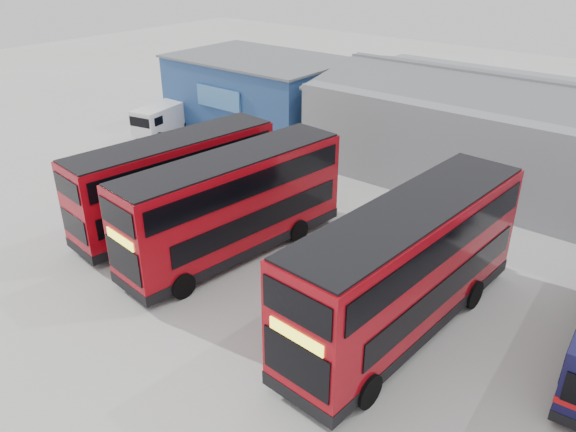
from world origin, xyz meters
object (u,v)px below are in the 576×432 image
at_px(office_block, 259,93).
at_px(double_decker_left, 176,183).
at_px(double_decker_right, 407,270).
at_px(panel_van, 162,118).
at_px(double_decker_centre, 234,206).

distance_m(office_block, double_decker_left, 15.99).
xyz_separation_m(double_decker_right, panel_van, (-24.24, 9.03, -1.28)).
distance_m(double_decker_left, double_decker_centre, 4.07).
bearing_deg(double_decker_centre, double_decker_right, 5.54).
height_order(double_decker_centre, double_decker_right, double_decker_right).
height_order(office_block, double_decker_centre, office_block).
bearing_deg(double_decker_left, office_block, -55.86).
bearing_deg(panel_van, office_block, 39.64).
relative_size(double_decker_left, double_decker_centre, 0.96).
relative_size(double_decker_centre, double_decker_right, 0.95).
bearing_deg(office_block, panel_van, -128.75).
xyz_separation_m(office_block, double_decker_left, (7.34, -14.20, -0.38)).
height_order(double_decker_right, panel_van, double_decker_right).
bearing_deg(double_decker_left, double_decker_centre, -176.65).
bearing_deg(panel_van, double_decker_left, -48.09).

